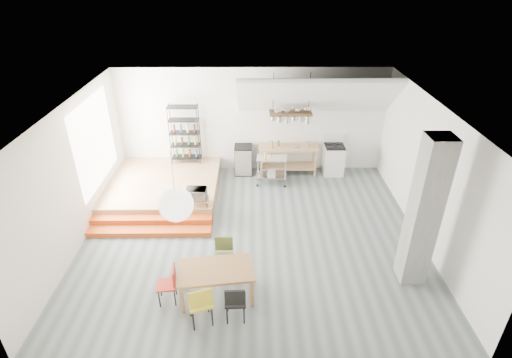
{
  "coord_description": "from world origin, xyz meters",
  "views": [
    {
      "loc": [
        0.02,
        -7.85,
        5.87
      ],
      "look_at": [
        0.1,
        0.8,
        1.09
      ],
      "focal_mm": 28.0,
      "sensor_mm": 36.0,
      "label": 1
    }
  ],
  "objects_px": {
    "rolling_cart": "(272,167)",
    "mini_fridge": "(243,160)",
    "stove": "(333,159)",
    "dining_table": "(216,272)"
  },
  "relations": [
    {
      "from": "rolling_cart",
      "to": "mini_fridge",
      "type": "relative_size",
      "value": 1.01
    },
    {
      "from": "dining_table",
      "to": "mini_fridge",
      "type": "height_order",
      "value": "mini_fridge"
    },
    {
      "from": "rolling_cart",
      "to": "dining_table",
      "type": "bearing_deg",
      "value": -100.94
    },
    {
      "from": "stove",
      "to": "mini_fridge",
      "type": "xyz_separation_m",
      "value": [
        -2.77,
        0.04,
        -0.03
      ]
    },
    {
      "from": "dining_table",
      "to": "mini_fridge",
      "type": "xyz_separation_m",
      "value": [
        0.43,
        5.22,
        -0.17
      ]
    },
    {
      "from": "stove",
      "to": "rolling_cart",
      "type": "xyz_separation_m",
      "value": [
        -1.93,
        -0.65,
        0.08
      ]
    },
    {
      "from": "stove",
      "to": "mini_fridge",
      "type": "height_order",
      "value": "stove"
    },
    {
      "from": "stove",
      "to": "rolling_cart",
      "type": "relative_size",
      "value": 1.29
    },
    {
      "from": "mini_fridge",
      "to": "rolling_cart",
      "type": "bearing_deg",
      "value": -39.71
    },
    {
      "from": "rolling_cart",
      "to": "stove",
      "type": "bearing_deg",
      "value": 23.48
    }
  ]
}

